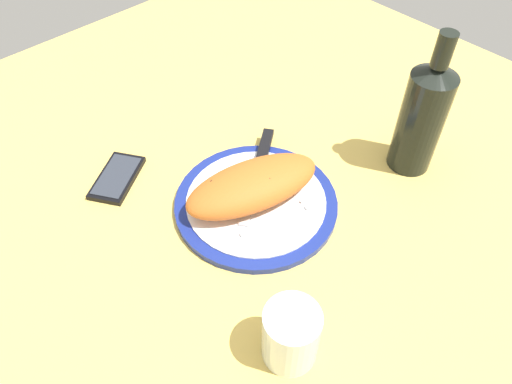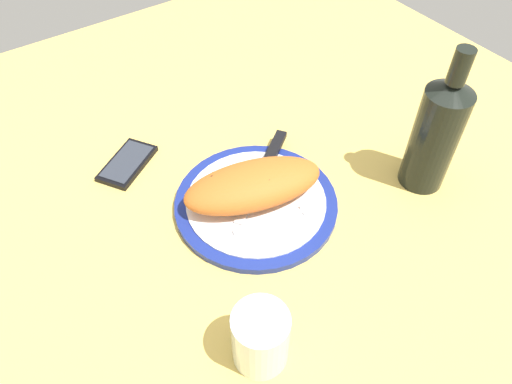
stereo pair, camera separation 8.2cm
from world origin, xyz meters
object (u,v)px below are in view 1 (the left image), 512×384
at_px(smartphone, 117,178).
at_px(plate, 256,203).
at_px(fork, 291,212).
at_px(wine_bottle, 422,116).
at_px(calzone, 254,185).
at_px(water_glass, 290,337).
at_px(knife, 261,160).

bearing_deg(smartphone, plate, -57.34).
xyz_separation_m(plate, fork, (0.02, -0.06, 0.01)).
bearing_deg(plate, wine_bottle, -22.90).
distance_m(calzone, fork, 0.08).
bearing_deg(water_glass, smartphone, 89.07).
bearing_deg(calzone, knife, 37.67).
xyz_separation_m(knife, smartphone, (-0.21, 0.16, -0.02)).
bearing_deg(plate, smartphone, 122.66).
bearing_deg(fork, knife, 68.16).
relative_size(plate, water_glass, 2.88).
xyz_separation_m(fork, smartphone, (-0.16, 0.28, -0.01)).
xyz_separation_m(smartphone, water_glass, (-0.01, -0.44, 0.04)).
bearing_deg(plate, calzone, 71.66).
bearing_deg(fork, plate, 110.58).
distance_m(plate, fork, 0.07).
xyz_separation_m(calzone, smartphone, (-0.14, 0.21, -0.04)).
bearing_deg(calzone, smartphone, 124.12).
height_order(knife, wine_bottle, wine_bottle).
bearing_deg(calzone, water_glass, -123.25).
bearing_deg(fork, water_glass, -136.61).
height_order(fork, smartphone, fork).
height_order(knife, smartphone, knife).
bearing_deg(wine_bottle, knife, 139.46).
bearing_deg(wine_bottle, smartphone, 141.29).
bearing_deg(smartphone, knife, -36.80).
bearing_deg(wine_bottle, calzone, 155.53).
bearing_deg(fork, wine_bottle, -12.76).
height_order(knife, water_glass, water_glass).
xyz_separation_m(smartphone, wine_bottle, (0.42, -0.34, 0.11)).
bearing_deg(knife, water_glass, -127.80).
relative_size(plate, fork, 1.74).
distance_m(fork, smartphone, 0.33).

